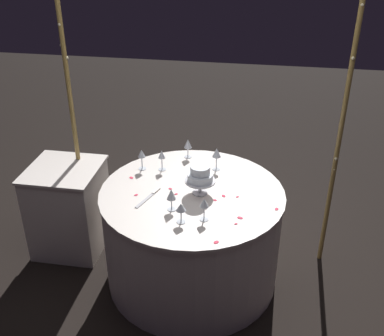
# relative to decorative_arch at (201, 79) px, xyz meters

# --- Properties ---
(ground_plane) EXTENTS (12.00, 12.00, 0.00)m
(ground_plane) POSITION_rel_decorative_arch_xyz_m (0.00, -0.39, -1.50)
(ground_plane) COLOR black
(decorative_arch) EXTENTS (2.10, 0.06, 2.31)m
(decorative_arch) POSITION_rel_decorative_arch_xyz_m (0.00, 0.00, 0.00)
(decorative_arch) COLOR olive
(decorative_arch) RESTS_ON ground
(main_table) EXTENTS (1.34, 1.34, 0.79)m
(main_table) POSITION_rel_decorative_arch_xyz_m (0.00, -0.39, -1.11)
(main_table) COLOR silver
(main_table) RESTS_ON ground
(side_table) EXTENTS (0.57, 0.57, 0.76)m
(side_table) POSITION_rel_decorative_arch_xyz_m (-1.08, -0.18, -1.12)
(side_table) COLOR silver
(side_table) RESTS_ON ground
(tiered_cake) EXTENTS (0.22, 0.22, 0.22)m
(tiered_cake) POSITION_rel_decorative_arch_xyz_m (0.06, -0.40, -0.57)
(tiered_cake) COLOR silver
(tiered_cake) RESTS_ON main_table
(wine_glass_0) EXTENTS (0.06, 0.06, 0.17)m
(wine_glass_0) POSITION_rel_decorative_arch_xyz_m (-0.44, -0.12, -0.59)
(wine_glass_0) COLOR silver
(wine_glass_0) RESTS_ON main_table
(wine_glass_1) EXTENTS (0.06, 0.06, 0.16)m
(wine_glass_1) POSITION_rel_decorative_arch_xyz_m (-0.10, -0.64, -0.60)
(wine_glass_1) COLOR silver
(wine_glass_1) RESTS_ON main_table
(wine_glass_2) EXTENTS (0.06, 0.06, 0.16)m
(wine_glass_2) POSITION_rel_decorative_arch_xyz_m (0.14, -0.72, -0.59)
(wine_glass_2) COLOR silver
(wine_glass_2) RESTS_ON main_table
(wine_glass_3) EXTENTS (0.06, 0.06, 0.17)m
(wine_glass_3) POSITION_rel_decorative_arch_xyz_m (-0.28, -0.11, -0.59)
(wine_glass_3) COLOR silver
(wine_glass_3) RESTS_ON main_table
(wine_glass_4) EXTENTS (0.07, 0.07, 0.14)m
(wine_glass_4) POSITION_rel_decorative_arch_xyz_m (-0.01, -0.77, -0.60)
(wine_glass_4) COLOR silver
(wine_glass_4) RESTS_ON main_table
(wine_glass_5) EXTENTS (0.06, 0.06, 0.16)m
(wine_glass_5) POSITION_rel_decorative_arch_xyz_m (-0.12, 0.13, -0.60)
(wine_glass_5) COLOR silver
(wine_glass_5) RESTS_ON main_table
(wine_glass_6) EXTENTS (0.07, 0.07, 0.19)m
(wine_glass_6) POSITION_rel_decorative_arch_xyz_m (0.13, -0.04, -0.57)
(wine_glass_6) COLOR silver
(wine_glass_6) RESTS_ON main_table
(cake_knife) EXTENTS (0.12, 0.28, 0.01)m
(cake_knife) POSITION_rel_decorative_arch_xyz_m (-0.28, -0.51, -0.71)
(cake_knife) COLOR silver
(cake_knife) RESTS_ON main_table
(rose_petal_0) EXTENTS (0.04, 0.04, 0.00)m
(rose_petal_0) POSITION_rel_decorative_arch_xyz_m (-0.38, -0.51, -0.71)
(rose_petal_0) COLOR #E02D47
(rose_petal_0) RESTS_ON main_table
(rose_petal_1) EXTENTS (0.05, 0.05, 0.00)m
(rose_petal_1) POSITION_rel_decorative_arch_xyz_m (-0.49, -0.27, -0.71)
(rose_petal_1) COLOR #E02D47
(rose_petal_1) RESTS_ON main_table
(rose_petal_2) EXTENTS (0.04, 0.03, 0.00)m
(rose_petal_2) POSITION_rel_decorative_arch_xyz_m (-0.16, -0.38, -0.71)
(rose_petal_2) COLOR #E02D47
(rose_petal_2) RESTS_ON main_table
(rose_petal_3) EXTENTS (0.03, 0.03, 0.00)m
(rose_petal_3) POSITION_rel_decorative_arch_xyz_m (0.33, -0.41, -0.71)
(rose_petal_3) COLOR #E02D47
(rose_petal_3) RESTS_ON main_table
(rose_petal_4) EXTENTS (0.03, 0.02, 0.00)m
(rose_petal_4) POSITION_rel_decorative_arch_xyz_m (0.10, -0.24, -0.71)
(rose_petal_4) COLOR #E02D47
(rose_petal_4) RESTS_ON main_table
(rose_petal_5) EXTENTS (0.03, 0.03, 0.00)m
(rose_petal_5) POSITION_rel_decorative_arch_xyz_m (0.35, -0.74, -0.71)
(rose_petal_5) COLOR #E02D47
(rose_petal_5) RESTS_ON main_table
(rose_petal_6) EXTENTS (0.03, 0.03, 0.00)m
(rose_petal_6) POSITION_rel_decorative_arch_xyz_m (0.18, -0.48, -0.71)
(rose_petal_6) COLOR #E02D47
(rose_petal_6) RESTS_ON main_table
(rose_petal_7) EXTENTS (0.04, 0.05, 0.00)m
(rose_petal_7) POSITION_rel_decorative_arch_xyz_m (0.25, -0.95, -0.71)
(rose_petal_7) COLOR #E02D47
(rose_petal_7) RESTS_ON main_table
(rose_petal_8) EXTENTS (0.03, 0.04, 0.00)m
(rose_petal_8) POSITION_rel_decorative_arch_xyz_m (0.61, -0.52, -0.71)
(rose_petal_8) COLOR #E02D47
(rose_petal_8) RESTS_ON main_table
(rose_petal_9) EXTENTS (0.05, 0.04, 0.00)m
(rose_petal_9) POSITION_rel_decorative_arch_xyz_m (0.37, -0.67, -0.71)
(rose_petal_9) COLOR #E02D47
(rose_petal_9) RESTS_ON main_table
(rose_petal_10) EXTENTS (0.03, 0.03, 0.00)m
(rose_petal_10) POSITION_rel_decorative_arch_xyz_m (-0.10, -0.45, -0.71)
(rose_petal_10) COLOR #E02D47
(rose_petal_10) RESTS_ON main_table
(rose_petal_11) EXTENTS (0.04, 0.04, 0.00)m
(rose_petal_11) POSITION_rel_decorative_arch_xyz_m (0.23, -0.41, -0.71)
(rose_petal_11) COLOR #E02D47
(rose_petal_11) RESTS_ON main_table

